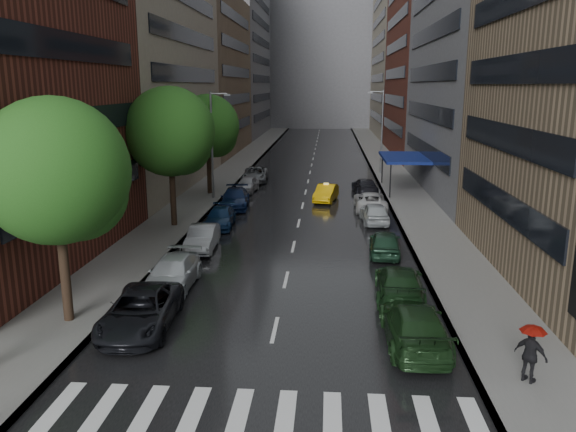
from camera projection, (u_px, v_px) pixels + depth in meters
The scene contains 18 objects.
ground at pixel (263, 380), 18.79m from camera, with size 220.00×220.00×0.00m, color gray.
road at pixel (311, 167), 67.35m from camera, with size 14.00×140.00×0.01m, color black.
sidewalk_left at pixel (237, 166), 67.96m from camera, with size 4.00×140.00×0.15m, color gray.
sidewalk_right at pixel (387, 168), 66.70m from camera, with size 4.00×140.00×0.15m, color gray.
crosswalk at pixel (262, 414), 16.83m from camera, with size 13.15×2.80×0.01m.
buildings_left at pixel (200, 35), 73.29m from camera, with size 8.00×108.00×38.00m.
buildings_right at pixel (435, 40), 69.37m from camera, with size 8.05×109.10×36.00m.
building_far at pixel (321, 57), 129.74m from camera, with size 40.00×14.00×32.00m, color slate.
tree_near at pixel (55, 171), 21.91m from camera, with size 5.83×5.83×9.29m.
tree_mid at pixel (170, 132), 37.64m from camera, with size 6.04×6.04×9.62m.
tree_far at pixel (208, 126), 49.32m from camera, with size 5.59×5.59×8.91m.
taxi at pixel (326, 193), 47.59m from camera, with size 1.51×4.32×1.42m, color #EEB20C.
parked_cars_left at pixel (219, 217), 38.72m from camera, with size 2.90×41.34×1.56m.
parked_cars_right at pixel (381, 233), 34.63m from camera, with size 2.46×35.98×1.61m.
ped_red_umbrella at pixel (531, 349), 18.16m from camera, with size 1.10×1.10×2.01m.
street_lamp_left at pixel (213, 143), 47.35m from camera, with size 1.74×0.22×9.00m.
street_lamp_right at pixel (381, 130), 60.84m from camera, with size 1.74×0.22×9.00m.
awning at pixel (404, 158), 51.44m from camera, with size 4.00×8.00×3.12m.
Camera 1 is at (2.05, -16.94, 9.65)m, focal length 35.00 mm.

